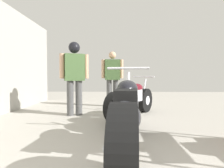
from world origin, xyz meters
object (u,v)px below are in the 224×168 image
object	(u,v)px
motorcycle_maroon_cruiser	(126,114)
motorcycle_black_naked	(131,99)
mechanic_in_blue	(112,75)
mechanic_with_helmet	(74,71)

from	to	relation	value
motorcycle_maroon_cruiser	motorcycle_black_naked	xyz separation A→B (m)	(0.19, 1.93, -0.05)
motorcycle_maroon_cruiser	mechanic_in_blue	distance (m)	3.49
mechanic_in_blue	motorcycle_maroon_cruiser	bearing A→B (deg)	-85.43
motorcycle_black_naked	mechanic_in_blue	size ratio (longest dim) A/B	1.05
motorcycle_maroon_cruiser	motorcycle_black_naked	bearing A→B (deg)	84.22
motorcycle_maroon_cruiser	mechanic_with_helmet	world-z (taller)	mechanic_with_helmet
motorcycle_black_naked	mechanic_in_blue	distance (m)	1.68
motorcycle_black_naked	mechanic_in_blue	xyz separation A→B (m)	(-0.47, 1.51, 0.56)
mechanic_in_blue	mechanic_with_helmet	size ratio (longest dim) A/B	0.98
motorcycle_black_naked	mechanic_with_helmet	distance (m)	1.48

